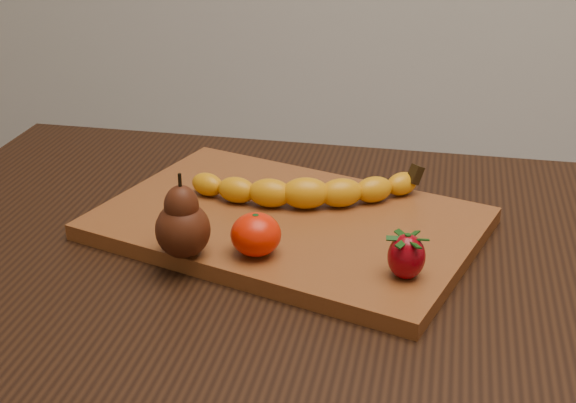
% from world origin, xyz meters
% --- Properties ---
extents(table, '(1.00, 0.70, 0.76)m').
position_xyz_m(table, '(0.00, 0.00, 0.66)').
color(table, black).
rests_on(table, ground).
extents(cutting_board, '(0.52, 0.42, 0.02)m').
position_xyz_m(cutting_board, '(0.00, 0.04, 0.77)').
color(cutting_board, brown).
rests_on(cutting_board, table).
extents(banana, '(0.26, 0.12, 0.04)m').
position_xyz_m(banana, '(0.02, 0.07, 0.80)').
color(banana, orange).
rests_on(banana, cutting_board).
extents(pear, '(0.07, 0.07, 0.10)m').
position_xyz_m(pear, '(-0.09, -0.08, 0.83)').
color(pear, '#471B0B').
rests_on(pear, cutting_board).
extents(mandarin, '(0.08, 0.08, 0.05)m').
position_xyz_m(mandarin, '(-0.02, -0.06, 0.80)').
color(mandarin, red).
rests_on(mandarin, cutting_board).
extents(strawberry, '(0.04, 0.04, 0.05)m').
position_xyz_m(strawberry, '(0.15, -0.08, 0.81)').
color(strawberry, maroon).
rests_on(strawberry, cutting_board).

